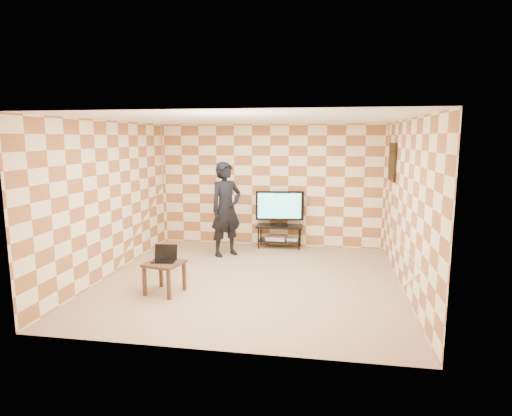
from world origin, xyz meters
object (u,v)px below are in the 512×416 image
(tv_stand, at_px, (280,231))
(side_table, at_px, (164,268))
(tv, at_px, (280,206))
(person, at_px, (226,209))

(tv_stand, distance_m, side_table, 3.42)
(tv, distance_m, person, 1.29)
(tv, relative_size, person, 0.54)
(tv_stand, relative_size, side_table, 1.62)
(side_table, bearing_deg, tv, 64.82)
(tv, height_order, person, person)
(tv_stand, relative_size, tv, 0.96)
(tv_stand, bearing_deg, person, -142.00)
(person, bearing_deg, tv_stand, -8.22)
(side_table, distance_m, person, 2.41)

